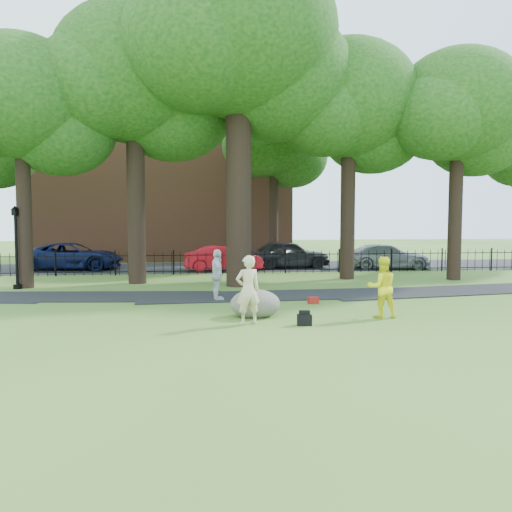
{
  "coord_description": "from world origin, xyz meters",
  "views": [
    {
      "loc": [
        -1.98,
        -14.54,
        2.82
      ],
      "look_at": [
        0.12,
        2.0,
        1.65
      ],
      "focal_mm": 35.0,
      "sensor_mm": 36.0,
      "label": 1
    }
  ],
  "objects": [
    {
      "name": "footpath",
      "position": [
        1.0,
        3.9,
        0.0
      ],
      "size": [
        36.07,
        3.85,
        0.03
      ],
      "primitive_type": "cube",
      "rotation": [
        0.0,
        0.0,
        0.03
      ],
      "color": "black",
      "rests_on": "ground"
    },
    {
      "name": "tree_row",
      "position": [
        0.52,
        8.4,
        8.15
      ],
      "size": [
        26.82,
        7.96,
        12.42
      ],
      "color": "black",
      "rests_on": "ground"
    },
    {
      "name": "street",
      "position": [
        0.0,
        16.0,
        0.0
      ],
      "size": [
        80.0,
        7.0,
        0.02
      ],
      "primitive_type": "cube",
      "color": "black",
      "rests_on": "ground"
    },
    {
      "name": "pedestrian",
      "position": [
        -1.13,
        3.09,
        0.91
      ],
      "size": [
        0.59,
        1.12,
        1.83
      ],
      "primitive_type": "imported",
      "rotation": [
        0.0,
        0.0,
        1.71
      ],
      "color": "silver",
      "rests_on": "ground"
    },
    {
      "name": "red_bag",
      "position": [
        2.09,
        1.95,
        0.12
      ],
      "size": [
        0.37,
        0.25,
        0.24
      ],
      "primitive_type": "cube",
      "rotation": [
        0.0,
        0.0,
        0.09
      ],
      "color": "maroon",
      "rests_on": "ground"
    },
    {
      "name": "lamppost",
      "position": [
        -9.26,
        7.19,
        1.7
      ],
      "size": [
        0.34,
        0.34,
        3.46
      ],
      "rotation": [
        0.0,
        0.0,
        -0.42
      ],
      "color": "black",
      "rests_on": "ground"
    },
    {
      "name": "grey_car",
      "position": [
        3.72,
        14.84,
        0.84
      ],
      "size": [
        4.99,
        2.2,
        1.67
      ],
      "primitive_type": "imported",
      "rotation": [
        0.0,
        0.0,
        1.62
      ],
      "color": "black",
      "rests_on": "ground"
    },
    {
      "name": "silver_car",
      "position": [
        9.38,
        13.56,
        0.73
      ],
      "size": [
        5.23,
        2.64,
        1.46
      ],
      "primitive_type": "imported",
      "rotation": [
        0.0,
        0.0,
        1.45
      ],
      "color": "gray",
      "rests_on": "ground"
    },
    {
      "name": "brick_building",
      "position": [
        -4.0,
        24.0,
        6.0
      ],
      "size": [
        18.0,
        8.0,
        12.0
      ],
      "primitive_type": "cube",
      "color": "brown",
      "rests_on": "ground"
    },
    {
      "name": "backpack",
      "position": [
        1.0,
        -1.47,
        0.15
      ],
      "size": [
        0.42,
        0.29,
        0.29
      ],
      "primitive_type": "cube",
      "rotation": [
        0.0,
        0.0,
        -0.12
      ],
      "color": "black",
      "rests_on": "ground"
    },
    {
      "name": "man",
      "position": [
        3.5,
        -0.64,
        0.89
      ],
      "size": [
        0.91,
        0.73,
        1.78
      ],
      "primitive_type": "imported",
      "rotation": [
        0.0,
        0.0,
        3.08
      ],
      "color": "yellow",
      "rests_on": "ground"
    },
    {
      "name": "red_sedan",
      "position": [
        -0.27,
        13.5,
        0.73
      ],
      "size": [
        4.42,
        1.57,
        1.45
      ],
      "primitive_type": "imported",
      "rotation": [
        0.0,
        0.0,
        1.56
      ],
      "color": "#B70E1B",
      "rests_on": "ground"
    },
    {
      "name": "boulder",
      "position": [
        -0.17,
        -0.07,
        0.44
      ],
      "size": [
        1.5,
        1.14,
        0.87
      ],
      "primitive_type": "ellipsoid",
      "rotation": [
        0.0,
        0.0,
        0.01
      ],
      "color": "slate",
      "rests_on": "ground"
    },
    {
      "name": "woman",
      "position": [
        -0.5,
        -1.1,
        0.95
      ],
      "size": [
        0.78,
        0.6,
        1.89
      ],
      "primitive_type": "imported",
      "rotation": [
        0.0,
        0.0,
        3.38
      ],
      "color": "beige",
      "rests_on": "ground"
    },
    {
      "name": "iron_fence",
      "position": [
        0.0,
        12.0,
        0.6
      ],
      "size": [
        44.0,
        0.04,
        1.2
      ],
      "color": "black",
      "rests_on": "ground"
    },
    {
      "name": "big_tree",
      "position": [
        0.13,
        7.09,
        10.14
      ],
      "size": [
        10.08,
        8.61,
        14.37
      ],
      "color": "black",
      "rests_on": "ground"
    },
    {
      "name": "navy_van",
      "position": [
        -8.89,
        15.31,
        0.78
      ],
      "size": [
        5.8,
        3.0,
        1.56
      ],
      "primitive_type": "imported",
      "rotation": [
        0.0,
        0.0,
        1.5
      ],
      "color": "#0A1236",
      "rests_on": "ground"
    },
    {
      "name": "ground",
      "position": [
        0.0,
        0.0,
        0.0
      ],
      "size": [
        120.0,
        120.0,
        0.0
      ],
      "primitive_type": "plane",
      "color": "#3D6423",
      "rests_on": "ground"
    }
  ]
}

